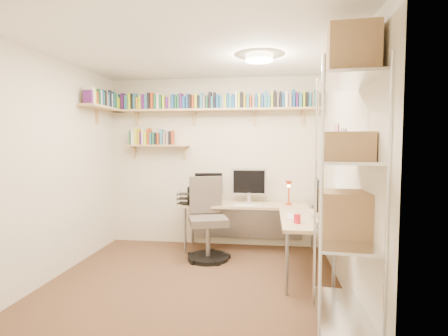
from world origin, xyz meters
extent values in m
plane|color=#4A2E20|center=(0.00, 0.00, 0.00)|extent=(3.20, 3.20, 0.00)
cube|color=beige|center=(0.00, 1.50, 1.25)|extent=(3.20, 0.04, 2.50)
cube|color=beige|center=(-1.60, 0.00, 1.25)|extent=(0.04, 3.00, 2.50)
cube|color=beige|center=(1.60, 0.00, 1.25)|extent=(0.04, 3.00, 2.50)
cube|color=beige|center=(0.00, -1.50, 1.25)|extent=(3.20, 0.04, 2.50)
cube|color=white|center=(0.00, 0.00, 2.50)|extent=(3.20, 3.00, 0.04)
cube|color=silver|center=(1.59, 0.55, 1.55)|extent=(0.01, 0.30, 0.42)
cube|color=silver|center=(1.59, 0.15, 1.50)|extent=(0.01, 0.28, 0.38)
cylinder|color=#FFEAC6|center=(0.70, 0.20, 2.46)|extent=(0.30, 0.30, 0.06)
cube|color=tan|center=(0.00, 1.38, 2.02)|extent=(3.05, 0.25, 0.03)
cube|color=tan|center=(-1.48, 0.95, 2.02)|extent=(0.25, 1.00, 0.03)
cube|color=tan|center=(-0.85, 1.40, 1.50)|extent=(0.95, 0.20, 0.02)
cube|color=tan|center=(-1.20, 1.44, 1.95)|extent=(0.03, 0.20, 0.20)
cube|color=tan|center=(-0.30, 1.44, 1.95)|extent=(0.03, 0.20, 0.20)
cube|color=tan|center=(0.60, 1.44, 1.95)|extent=(0.03, 0.20, 0.20)
cube|color=tan|center=(1.30, 1.44, 1.95)|extent=(0.03, 0.20, 0.20)
cube|color=gold|center=(-1.46, 1.38, 2.12)|extent=(0.04, 0.11, 0.18)
cube|color=#C4DF29|center=(-1.41, 1.38, 2.12)|extent=(0.03, 0.12, 0.18)
cube|color=#501B65|center=(-1.36, 1.38, 2.16)|extent=(0.04, 0.14, 0.24)
cube|color=teal|center=(-1.31, 1.38, 2.14)|extent=(0.04, 0.14, 0.21)
cube|color=#C4DF29|center=(-1.26, 1.38, 2.16)|extent=(0.04, 0.13, 0.24)
cube|color=black|center=(-1.21, 1.38, 2.15)|extent=(0.02, 0.14, 0.24)
cube|color=teal|center=(-1.18, 1.38, 2.16)|extent=(0.03, 0.14, 0.24)
cube|color=gold|center=(-1.14, 1.38, 2.12)|extent=(0.03, 0.13, 0.18)
cube|color=#C4DF29|center=(-1.09, 1.38, 2.14)|extent=(0.03, 0.15, 0.20)
cube|color=#501B65|center=(-1.05, 1.38, 2.15)|extent=(0.04, 0.14, 0.22)
cube|color=teal|center=(-1.00, 1.38, 2.14)|extent=(0.04, 0.13, 0.21)
cube|color=black|center=(-0.96, 1.38, 2.16)|extent=(0.04, 0.12, 0.25)
cube|color=#A63C16|center=(-0.91, 1.38, 2.16)|extent=(0.04, 0.15, 0.24)
cube|color=#20613C|center=(-0.86, 1.38, 2.14)|extent=(0.03, 0.12, 0.22)
cube|color=white|center=(-0.82, 1.38, 2.15)|extent=(0.04, 0.12, 0.23)
cube|color=#20613C|center=(-0.78, 1.38, 2.14)|extent=(0.03, 0.15, 0.21)
cube|color=#C4DF29|center=(-0.73, 1.38, 2.14)|extent=(0.03, 0.13, 0.21)
cube|color=#501B65|center=(-0.68, 1.38, 2.12)|extent=(0.04, 0.12, 0.18)
cube|color=gray|center=(-0.64, 1.38, 2.12)|extent=(0.03, 0.12, 0.18)
cube|color=#1B4F8C|center=(-0.60, 1.38, 2.14)|extent=(0.04, 0.13, 0.22)
cube|color=#20613C|center=(-0.55, 1.38, 2.13)|extent=(0.03, 0.12, 0.18)
cube|color=#20613C|center=(-0.51, 1.38, 2.14)|extent=(0.03, 0.15, 0.22)
cube|color=#501B65|center=(-0.47, 1.38, 2.15)|extent=(0.03, 0.14, 0.23)
cube|color=#1B4F8C|center=(-0.43, 1.38, 2.13)|extent=(0.04, 0.12, 0.18)
cube|color=#1B4F8C|center=(-0.38, 1.38, 2.14)|extent=(0.03, 0.12, 0.22)
cube|color=black|center=(-0.34, 1.38, 2.14)|extent=(0.04, 0.13, 0.21)
cube|color=#A63C16|center=(-0.29, 1.38, 2.13)|extent=(0.03, 0.11, 0.20)
cube|color=#C4DF29|center=(-0.25, 1.38, 2.15)|extent=(0.03, 0.12, 0.23)
cube|color=black|center=(-0.21, 1.38, 2.13)|extent=(0.03, 0.14, 0.19)
cube|color=teal|center=(-0.17, 1.38, 2.15)|extent=(0.04, 0.12, 0.23)
cube|color=gray|center=(-0.13, 1.38, 2.13)|extent=(0.03, 0.14, 0.19)
cube|color=#20613C|center=(-0.09, 1.38, 2.12)|extent=(0.03, 0.12, 0.17)
cube|color=black|center=(-0.04, 1.38, 2.16)|extent=(0.04, 0.12, 0.24)
cube|color=teal|center=(-0.01, 1.38, 2.12)|extent=(0.03, 0.14, 0.17)
cube|color=black|center=(0.02, 1.38, 2.15)|extent=(0.03, 0.12, 0.24)
cube|color=#1B4F8C|center=(0.07, 1.38, 2.13)|extent=(0.04, 0.15, 0.20)
cube|color=teal|center=(0.12, 1.38, 2.13)|extent=(0.04, 0.12, 0.18)
cube|color=gray|center=(0.16, 1.38, 2.13)|extent=(0.03, 0.15, 0.18)
cube|color=#C4DF29|center=(0.19, 1.38, 2.13)|extent=(0.02, 0.13, 0.19)
cube|color=#1B4F8C|center=(0.22, 1.38, 2.15)|extent=(0.03, 0.14, 0.22)
cube|color=teal|center=(0.26, 1.38, 2.13)|extent=(0.04, 0.13, 0.18)
cube|color=#1B4F8C|center=(0.30, 1.38, 2.13)|extent=(0.03, 0.11, 0.20)
cube|color=white|center=(0.34, 1.38, 2.15)|extent=(0.03, 0.13, 0.24)
cube|color=#C4DF29|center=(0.38, 1.38, 2.15)|extent=(0.03, 0.11, 0.23)
cube|color=black|center=(0.42, 1.38, 2.15)|extent=(0.04, 0.14, 0.23)
cube|color=gold|center=(0.46, 1.38, 2.14)|extent=(0.03, 0.11, 0.21)
cube|color=teal|center=(0.51, 1.38, 2.14)|extent=(0.04, 0.11, 0.21)
cube|color=#A63C16|center=(0.55, 1.38, 2.13)|extent=(0.02, 0.14, 0.19)
cube|color=gray|center=(0.59, 1.38, 2.14)|extent=(0.03, 0.11, 0.21)
cube|color=#1B4F8C|center=(0.63, 1.38, 2.14)|extent=(0.03, 0.12, 0.21)
cube|color=#C4DF29|center=(0.67, 1.38, 2.14)|extent=(0.03, 0.15, 0.21)
cube|color=#1B4F8C|center=(0.71, 1.38, 2.14)|extent=(0.03, 0.11, 0.21)
cube|color=teal|center=(0.76, 1.38, 2.16)|extent=(0.04, 0.15, 0.24)
cube|color=teal|center=(0.81, 1.38, 2.13)|extent=(0.04, 0.14, 0.19)
cube|color=#C4DF29|center=(0.85, 1.38, 2.16)|extent=(0.03, 0.13, 0.24)
cube|color=black|center=(0.89, 1.38, 2.16)|extent=(0.03, 0.13, 0.24)
cube|color=gray|center=(0.93, 1.38, 2.13)|extent=(0.02, 0.14, 0.18)
cube|color=black|center=(0.97, 1.38, 2.15)|extent=(0.03, 0.12, 0.23)
cube|color=#1B4F8C|center=(1.01, 1.38, 2.14)|extent=(0.03, 0.11, 0.21)
cube|color=white|center=(1.05, 1.38, 2.15)|extent=(0.04, 0.14, 0.22)
cube|color=gray|center=(1.10, 1.38, 2.14)|extent=(0.04, 0.14, 0.20)
cube|color=#1B4F8C|center=(1.15, 1.38, 2.16)|extent=(0.04, 0.12, 0.25)
cube|color=#501B65|center=(1.20, 1.38, 2.14)|extent=(0.03, 0.11, 0.22)
cube|color=teal|center=(1.25, 1.38, 2.14)|extent=(0.04, 0.12, 0.20)
cube|color=#C4DF29|center=(1.30, 1.38, 2.15)|extent=(0.03, 0.13, 0.23)
cube|color=black|center=(1.33, 1.38, 2.14)|extent=(0.04, 0.14, 0.21)
cube|color=teal|center=(1.38, 1.38, 2.14)|extent=(0.04, 0.11, 0.20)
cube|color=gray|center=(1.42, 1.38, 2.14)|extent=(0.02, 0.15, 0.20)
cube|color=teal|center=(1.45, 1.38, 2.15)|extent=(0.04, 0.14, 0.24)
cube|color=#501B65|center=(-1.48, 0.52, 2.12)|extent=(0.11, 0.04, 0.17)
cube|color=white|center=(-1.48, 0.57, 2.14)|extent=(0.13, 0.04, 0.22)
cube|color=#C4DF29|center=(-1.48, 0.62, 2.14)|extent=(0.12, 0.04, 0.21)
cube|color=#A63C16|center=(-1.48, 0.66, 2.12)|extent=(0.12, 0.04, 0.17)
cube|color=#20613C|center=(-1.48, 0.71, 2.14)|extent=(0.14, 0.03, 0.21)
cube|color=black|center=(-1.48, 0.74, 2.12)|extent=(0.13, 0.02, 0.18)
cube|color=white|center=(-1.48, 0.78, 2.14)|extent=(0.12, 0.03, 0.21)
cube|color=#1B4F8C|center=(-1.48, 0.82, 2.14)|extent=(0.14, 0.03, 0.22)
cube|color=#20613C|center=(-1.48, 0.86, 2.13)|extent=(0.12, 0.03, 0.19)
cube|color=black|center=(-1.48, 0.90, 2.14)|extent=(0.12, 0.04, 0.22)
cube|color=gray|center=(-1.48, 0.95, 2.15)|extent=(0.12, 0.03, 0.23)
cube|color=gray|center=(-1.48, 0.98, 2.12)|extent=(0.12, 0.03, 0.18)
cube|color=#1B4F8C|center=(-1.48, 1.02, 2.14)|extent=(0.12, 0.03, 0.22)
cube|color=black|center=(-1.48, 1.05, 2.16)|extent=(0.13, 0.03, 0.25)
cube|color=white|center=(-1.48, 1.09, 2.14)|extent=(0.13, 0.03, 0.20)
cube|color=#1B4F8C|center=(-1.48, 1.13, 2.15)|extent=(0.14, 0.02, 0.23)
cube|color=#20613C|center=(-1.48, 1.17, 2.16)|extent=(0.13, 0.03, 0.25)
cube|color=#20613C|center=(-1.48, 1.21, 2.15)|extent=(0.15, 0.03, 0.23)
cube|color=#C4DF29|center=(-1.48, 1.25, 2.15)|extent=(0.12, 0.04, 0.23)
cube|color=#C4DF29|center=(-1.48, 1.29, 2.13)|extent=(0.12, 0.03, 0.20)
cube|color=#1B4F8C|center=(-1.48, 1.34, 2.15)|extent=(0.14, 0.03, 0.23)
cube|color=#20613C|center=(-1.27, 1.40, 1.62)|extent=(0.03, 0.12, 0.22)
cube|color=white|center=(-1.22, 1.40, 1.62)|extent=(0.04, 0.14, 0.22)
cube|color=#C4DF29|center=(-1.18, 1.40, 1.63)|extent=(0.04, 0.13, 0.24)
cube|color=gold|center=(-1.13, 1.40, 1.63)|extent=(0.02, 0.12, 0.24)
cube|color=#501B65|center=(-1.10, 1.40, 1.61)|extent=(0.02, 0.11, 0.19)
cube|color=white|center=(-1.07, 1.40, 1.63)|extent=(0.02, 0.14, 0.23)
cube|color=#C4DF29|center=(-1.03, 1.40, 1.61)|extent=(0.04, 0.13, 0.20)
cube|color=#A63C16|center=(-0.98, 1.40, 1.64)|extent=(0.03, 0.15, 0.25)
cube|color=teal|center=(-0.95, 1.40, 1.60)|extent=(0.02, 0.13, 0.18)
cube|color=#20613C|center=(-0.91, 1.40, 1.61)|extent=(0.03, 0.13, 0.19)
cube|color=black|center=(-0.87, 1.40, 1.60)|extent=(0.03, 0.11, 0.17)
cube|color=#A63C16|center=(-0.83, 1.40, 1.60)|extent=(0.03, 0.15, 0.17)
cube|color=teal|center=(-0.78, 1.40, 1.63)|extent=(0.03, 0.15, 0.23)
cube|color=gray|center=(-0.74, 1.40, 1.60)|extent=(0.04, 0.11, 0.18)
cube|color=gray|center=(-0.69, 1.40, 1.62)|extent=(0.03, 0.14, 0.21)
cube|color=black|center=(-0.65, 1.40, 1.61)|extent=(0.03, 0.13, 0.20)
cube|color=#A63C16|center=(-0.62, 1.40, 1.62)|extent=(0.02, 0.11, 0.21)
cube|color=#CEAC86|center=(0.49, 1.22, 0.66)|extent=(1.74, 0.55, 0.04)
cube|color=#CEAC86|center=(1.23, 0.33, 0.66)|extent=(0.55, 1.19, 0.04)
cylinder|color=gray|center=(-0.34, 0.99, 0.32)|extent=(0.04, 0.04, 0.64)
cylinder|color=gray|center=(-0.34, 1.45, 0.32)|extent=(0.04, 0.04, 0.64)
cylinder|color=gray|center=(1.46, 1.45, 0.32)|extent=(0.04, 0.04, 0.64)
cylinder|color=gray|center=(1.00, -0.22, 0.32)|extent=(0.04, 0.04, 0.64)
cylinder|color=gray|center=(1.46, -0.22, 0.32)|extent=(0.04, 0.04, 0.64)
cube|color=gray|center=(0.49, 1.46, 0.37)|extent=(1.65, 0.02, 0.50)
cube|color=silver|center=(0.53, 1.33, 0.98)|extent=(0.50, 0.03, 0.38)
cube|color=black|center=(0.53, 1.31, 0.98)|extent=(0.45, 0.00, 0.33)
cube|color=black|center=(-0.06, 1.33, 0.94)|extent=(0.40, 0.03, 0.31)
cube|color=black|center=(1.36, 0.38, 0.96)|extent=(0.03, 0.53, 0.35)
cube|color=white|center=(1.34, 0.38, 0.96)|extent=(0.00, 0.48, 0.30)
cube|color=white|center=(0.53, 1.06, 0.68)|extent=(0.38, 0.12, 0.01)
cube|color=white|center=(1.09, 0.38, 0.68)|extent=(0.12, 0.37, 0.01)
cylinder|color=#BF3510|center=(1.09, 1.22, 0.69)|extent=(0.09, 0.09, 0.02)
cylinder|color=#BF3510|center=(1.09, 1.22, 0.82)|extent=(0.02, 0.02, 0.26)
cone|color=#BF3510|center=(1.09, 1.22, 0.97)|extent=(0.11, 0.11, 0.08)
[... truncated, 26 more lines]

